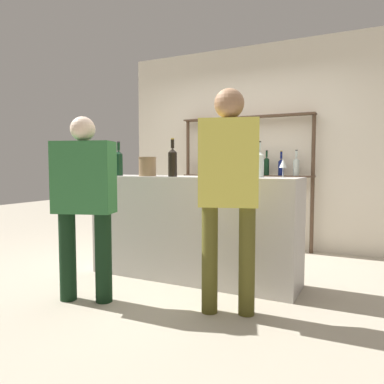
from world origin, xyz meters
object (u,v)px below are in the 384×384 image
object	(u,v)px
ice_bucket	(147,167)
cork_jar	(227,168)
customer_right	(229,183)
counter_bottle_1	(173,162)
wine_glass	(283,164)
counter_bottle_0	(119,162)
customer_left	(84,196)
counter_bottle_2	(259,163)

from	to	relation	value
ice_bucket	cork_jar	distance (m)	0.81
customer_right	cork_jar	bearing A→B (deg)	4.40
counter_bottle_1	customer_right	size ratio (longest dim) A/B	0.22
wine_glass	ice_bucket	xyz separation A→B (m)	(-1.32, -0.25, -0.03)
customer_right	wine_glass	bearing A→B (deg)	-32.82
cork_jar	customer_right	xyz separation A→B (m)	(0.32, -0.79, -0.11)
counter_bottle_0	counter_bottle_1	world-z (taller)	counter_bottle_1
customer_left	ice_bucket	bearing A→B (deg)	-23.29
counter_bottle_0	ice_bucket	xyz separation A→B (m)	(0.35, 0.01, -0.04)
counter_bottle_0	customer_left	size ratio (longest dim) A/B	0.23
counter_bottle_1	counter_bottle_2	distance (m)	0.83
cork_jar	customer_right	distance (m)	0.86
cork_jar	customer_right	size ratio (longest dim) A/B	0.10
counter_bottle_1	wine_glass	bearing A→B (deg)	16.30
customer_left	wine_glass	bearing A→B (deg)	-70.16
counter_bottle_0	counter_bottle_2	xyz separation A→B (m)	(1.48, 0.13, -0.01)
wine_glass	cork_jar	xyz separation A→B (m)	(-0.54, -0.02, -0.04)
counter_bottle_2	counter_bottle_0	bearing A→B (deg)	-174.89
counter_bottle_0	customer_right	size ratio (longest dim) A/B	0.21
counter_bottle_1	customer_right	world-z (taller)	customer_right
cork_jar	ice_bucket	bearing A→B (deg)	-163.78
counter_bottle_1	counter_bottle_2	bearing A→B (deg)	11.45
wine_glass	ice_bucket	distance (m)	1.34
counter_bottle_0	ice_bucket	distance (m)	0.35
counter_bottle_0	customer_left	world-z (taller)	customer_left
counter_bottle_1	customer_left	size ratio (longest dim) A/B	0.24
counter_bottle_0	wine_glass	world-z (taller)	counter_bottle_0
counter_bottle_2	ice_bucket	xyz separation A→B (m)	(-1.13, -0.12, -0.03)
counter_bottle_2	customer_left	size ratio (longest dim) A/B	0.21
wine_glass	ice_bucket	size ratio (longest dim) A/B	0.87
counter_bottle_1	ice_bucket	world-z (taller)	counter_bottle_1
counter_bottle_0	wine_glass	distance (m)	1.69
ice_bucket	customer_left	bearing A→B (deg)	-94.98
customer_right	customer_left	world-z (taller)	customer_right
counter_bottle_1	customer_right	distance (m)	0.95
customer_right	customer_left	bearing A→B (deg)	85.72
counter_bottle_2	wine_glass	size ratio (longest dim) A/B	1.96
ice_bucket	cork_jar	world-z (taller)	ice_bucket
counter_bottle_2	customer_left	xyz separation A→B (m)	(-1.20, -0.97, -0.28)
ice_bucket	counter_bottle_0	bearing A→B (deg)	-178.34
counter_bottle_2	wine_glass	bearing A→B (deg)	33.96
counter_bottle_2	customer_right	world-z (taller)	customer_right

